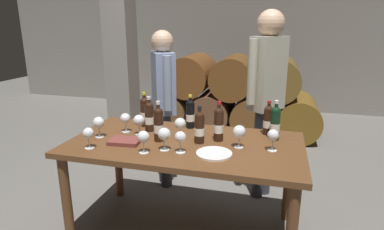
{
  "coord_description": "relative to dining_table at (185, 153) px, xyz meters",
  "views": [
    {
      "loc": [
        0.63,
        -2.14,
        1.6
      ],
      "look_at": [
        0.0,
        0.2,
        0.91
      ],
      "focal_mm": 30.25,
      "sensor_mm": 36.0,
      "label": 1
    }
  ],
  "objects": [
    {
      "name": "wine_glass_4",
      "position": [
        -0.52,
        0.09,
        0.2
      ],
      "size": [
        0.08,
        0.08,
        0.15
      ],
      "color": "white",
      "rests_on": "dining_table"
    },
    {
      "name": "taster_seated_left",
      "position": [
        -0.42,
        0.72,
        0.25
      ],
      "size": [
        0.32,
        0.44,
        1.54
      ],
      "color": "#383842",
      "rests_on": "ground_plane"
    },
    {
      "name": "serving_plate",
      "position": [
        0.25,
        -0.18,
        0.1
      ],
      "size": [
        0.24,
        0.24,
        0.01
      ],
      "primitive_type": "cylinder",
      "color": "white",
      "rests_on": "dining_table"
    },
    {
      "name": "wine_glass_1",
      "position": [
        -0.09,
        -0.19,
        0.2
      ],
      "size": [
        0.09,
        0.09,
        0.16
      ],
      "color": "white",
      "rests_on": "dining_table"
    },
    {
      "name": "dining_table",
      "position": [
        0.0,
        0.0,
        0.0
      ],
      "size": [
        1.7,
        0.9,
        0.76
      ],
      "color": "brown",
      "rests_on": "ground_plane"
    },
    {
      "name": "wine_bottle_7",
      "position": [
        0.58,
        0.33,
        0.21
      ],
      "size": [
        0.07,
        0.07,
        0.27
      ],
      "color": "black",
      "rests_on": "dining_table"
    },
    {
      "name": "cellar_back_wall",
      "position": [
        0.0,
        4.2,
        0.73
      ],
      "size": [
        10.0,
        0.24,
        2.8
      ],
      "primitive_type": "cube",
      "color": "gray",
      "rests_on": "ground_plane"
    },
    {
      "name": "wine_bottle_6",
      "position": [
        0.11,
        0.01,
        0.21
      ],
      "size": [
        0.07,
        0.07,
        0.28
      ],
      "color": "black",
      "rests_on": "dining_table"
    },
    {
      "name": "wine_glass_8",
      "position": [
        -0.39,
        0.06,
        0.2
      ],
      "size": [
        0.09,
        0.09,
        0.16
      ],
      "color": "white",
      "rests_on": "dining_table"
    },
    {
      "name": "barrel_stack",
      "position": [
        -0.0,
        2.6,
        -0.13
      ],
      "size": [
        2.49,
        0.9,
        1.15
      ],
      "color": "brown",
      "rests_on": "ground_plane"
    },
    {
      "name": "wine_glass_9",
      "position": [
        -0.06,
        0.06,
        0.2
      ],
      "size": [
        0.09,
        0.09,
        0.16
      ],
      "color": "white",
      "rests_on": "dining_table"
    },
    {
      "name": "wine_glass_7",
      "position": [
        -0.21,
        -0.27,
        0.2
      ],
      "size": [
        0.08,
        0.08,
        0.16
      ],
      "color": "white",
      "rests_on": "dining_table"
    },
    {
      "name": "tasting_notebook",
      "position": [
        -0.41,
        -0.14,
        0.11
      ],
      "size": [
        0.23,
        0.18,
        0.03
      ],
      "primitive_type": "cube",
      "rotation": [
        0.0,
        0.0,
        0.08
      ],
      "color": "brown",
      "rests_on": "dining_table"
    },
    {
      "name": "wine_glass_5",
      "position": [
        -0.66,
        -0.07,
        0.2
      ],
      "size": [
        0.09,
        0.09,
        0.16
      ],
      "color": "white",
      "rests_on": "dining_table"
    },
    {
      "name": "stone_pillar",
      "position": [
        -1.3,
        1.6,
        0.63
      ],
      "size": [
        0.32,
        0.32,
        2.6
      ],
      "primitive_type": "cube",
      "color": "gray",
      "rests_on": "ground_plane"
    },
    {
      "name": "wine_glass_0",
      "position": [
        -0.61,
        -0.3,
        0.2
      ],
      "size": [
        0.08,
        0.08,
        0.15
      ],
      "color": "white",
      "rests_on": "dining_table"
    },
    {
      "name": "wine_bottle_0",
      "position": [
        -0.35,
        0.17,
        0.21
      ],
      "size": [
        0.07,
        0.07,
        0.28
      ],
      "color": "black",
      "rests_on": "dining_table"
    },
    {
      "name": "wine_bottle_4",
      "position": [
        -0.05,
        0.34,
        0.21
      ],
      "size": [
        0.07,
        0.07,
        0.28
      ],
      "color": "black",
      "rests_on": "dining_table"
    },
    {
      "name": "wine_glass_2",
      "position": [
        0.03,
        -0.21,
        0.2
      ],
      "size": [
        0.08,
        0.08,
        0.15
      ],
      "color": "white",
      "rests_on": "dining_table"
    },
    {
      "name": "wine_bottle_2",
      "position": [
        -0.43,
        0.28,
        0.22
      ],
      "size": [
        0.07,
        0.07,
        0.29
      ],
      "color": "black",
      "rests_on": "dining_table"
    },
    {
      "name": "wine_bottle_1",
      "position": [
        0.23,
        0.09,
        0.22
      ],
      "size": [
        0.07,
        0.07,
        0.3
      ],
      "color": "black",
      "rests_on": "dining_table"
    },
    {
      "name": "wine_glass_6",
      "position": [
        0.62,
        -0.01,
        0.2
      ],
      "size": [
        0.08,
        0.08,
        0.15
      ],
      "color": "white",
      "rests_on": "dining_table"
    },
    {
      "name": "wine_bottle_5",
      "position": [
        -0.19,
        -0.03,
        0.22
      ],
      "size": [
        0.07,
        0.07,
        0.3
      ],
      "color": "black",
      "rests_on": "dining_table"
    },
    {
      "name": "wine_glass_3",
      "position": [
        0.4,
        -0.01,
        0.21
      ],
      "size": [
        0.09,
        0.09,
        0.16
      ],
      "color": "white",
      "rests_on": "dining_table"
    },
    {
      "name": "sommelier_presenting",
      "position": [
        0.54,
        0.75,
        0.37
      ],
      "size": [
        0.33,
        0.42,
        1.72
      ],
      "color": "#383842",
      "rests_on": "ground_plane"
    },
    {
      "name": "wine_bottle_3",
      "position": [
        0.63,
        0.22,
        0.22
      ],
      "size": [
        0.07,
        0.07,
        0.3
      ],
      "color": "black",
      "rests_on": "dining_table"
    }
  ]
}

